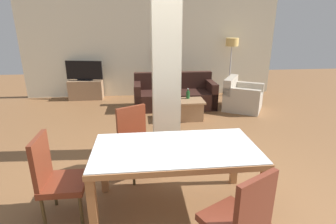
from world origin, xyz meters
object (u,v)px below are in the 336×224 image
Objects in this scene: tv_screen at (84,71)px; floor_lamp at (232,47)px; dining_chair_far_left at (136,139)px; dining_chair_near_right at (241,217)px; sofa at (174,96)px; dining_table at (175,160)px; coffee_table at (186,109)px; dining_chair_head_left at (55,175)px; bottle at (188,95)px; tv_stand at (86,90)px; armchair at (242,98)px.

tv_screen is 4.18m from floor_lamp.
dining_chair_far_left is 1.88m from dining_chair_near_right.
tv_screen is at bearing -23.03° from sofa.
floor_lamp reaches higher than dining_chair_near_right.
floor_lamp is (1.81, 5.64, 0.89)m from dining_chair_near_right.
floor_lamp is (2.25, 4.81, 0.78)m from dining_table.
coffee_table is (0.20, 3.76, -0.29)m from dining_chair_near_right.
bottle is (1.99, 3.08, 0.02)m from dining_chair_head_left.
sofa reaches higher than dining_table.
dining_chair_head_left is 4.92m from tv_stand.
coffee_table is at bearing 99.09° from sofa.
tv_screen reaches higher than dining_table.
floor_lamp is (3.54, 4.81, 0.89)m from dining_chair_head_left.
dining_chair_near_right is 0.95× the size of tv_screen.
dining_chair_far_left is at bearing -124.05° from floor_lamp.
dining_chair_head_left is (-1.29, 0.00, -0.11)m from dining_table.
armchair is (2.59, 2.69, -0.23)m from dining_chair_far_left.
coffee_table is 3.40× the size of bottle.
coffee_table is 0.76× the size of tv_screen.
dining_chair_near_right is at bearing -93.77° from bottle.
bottle is (0.70, 3.08, -0.10)m from dining_table.
sofa is 8.88× the size of bottle.
sofa is at bearing 155.13° from dining_chair_head_left.
dining_table is 5.24m from tv_stand.
armchair is 1.53m from bottle.
coffee_table is 0.84× the size of tv_stand.
dining_chair_far_left is 0.58× the size of floor_lamp.
dining_chair_head_left reaches higher than tv_stand.
dining_table is 3.90m from sofa.
dining_table is at bearing 82.67° from sofa.
sofa is 2.59m from tv_stand.
dining_table is at bearing 90.00° from dining_chair_far_left.
dining_table is at bearing -102.83° from bottle.
tv_stand is at bearing 179.19° from floor_lamp.
tv_screen reaches higher than coffee_table.
tv_stand is (-2.39, 1.01, -0.02)m from sofa.
sofa is (0.94, 3.03, -0.22)m from dining_chair_far_left.
bottle is 0.25× the size of tv_stand.
floor_lamp reaches higher than dining_table.
dining_chair_head_left is 1.25× the size of coffee_table.
dining_chair_head_left is at bearing -123.44° from coffee_table.
dining_chair_far_left and dining_chair_near_right have the same top height.
dining_chair_far_left is at bearing 72.77° from sofa.
dining_chair_near_right is 0.48× the size of sofa.
dining_table reaches higher than bottle.
dining_chair_far_left reaches higher than dining_table.
floor_lamp reaches higher than tv_screen.
armchair is (3.44, 3.52, -0.23)m from dining_chair_head_left.
armchair is at bearing -18.55° from tv_stand.
sofa reaches higher than armchair.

